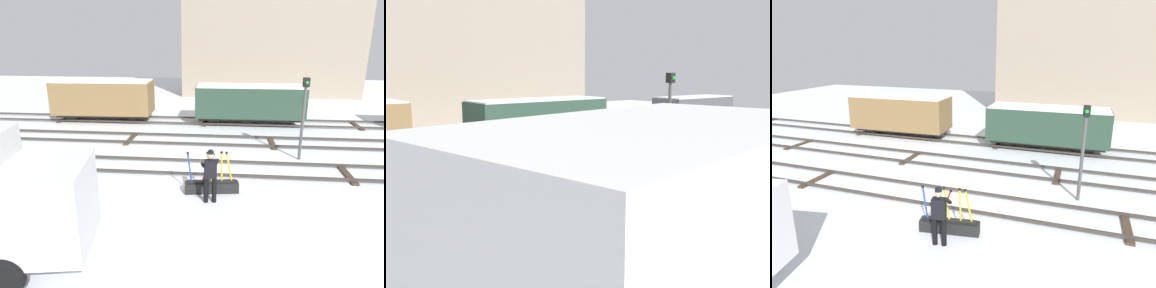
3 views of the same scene
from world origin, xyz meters
TOP-DOWN VIEW (x-y plane):
  - ground_plane at (0.00, 0.00)m, footprint 60.00×60.00m
  - track_main_line at (0.00, 0.00)m, footprint 44.00×1.94m
  - track_siding_near at (0.00, 3.71)m, footprint 44.00×1.94m
  - track_siding_far at (0.00, 7.60)m, footprint 44.00×1.94m
  - switch_lever_frame at (0.84, -1.96)m, footprint 1.83×0.63m
  - rail_worker at (0.82, -2.64)m, footprint 0.61×0.67m
  - delivery_truck at (-4.58, -6.46)m, footprint 5.83×3.17m
  - signal_post at (4.40, 1.62)m, footprint 0.24×0.32m
  - apartment_building at (4.84, 19.08)m, footprint 15.08×5.36m
  - freight_car_back_track at (2.58, 7.60)m, footprint 6.23×2.19m
  - freight_car_near_switch at (13.41, 7.60)m, footprint 4.95×2.08m

SIDE VIEW (x-z plane):
  - ground_plane at x=0.00m, z-range 0.00..0.00m
  - track_siding_near at x=0.00m, z-range 0.02..0.20m
  - track_siding_far at x=0.00m, z-range 0.02..0.20m
  - track_main_line at x=0.00m, z-range 0.02..0.20m
  - switch_lever_frame at x=0.84m, z-range -0.47..0.98m
  - rail_worker at x=0.82m, z-range 0.11..1.86m
  - freight_car_near_switch at x=13.41m, z-range 0.18..2.20m
  - freight_car_back_track at x=2.58m, z-range 0.18..2.47m
  - delivery_truck at x=-4.58m, z-range 0.16..3.26m
  - signal_post at x=4.40m, z-range 0.42..3.86m
  - apartment_building at x=4.84m, z-range 0.01..12.25m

